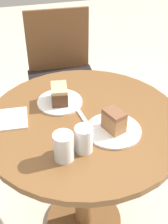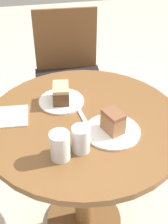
{
  "view_description": "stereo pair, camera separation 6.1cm",
  "coord_description": "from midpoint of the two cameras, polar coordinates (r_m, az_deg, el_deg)",
  "views": [
    {
      "loc": [
        -0.28,
        -1.05,
        1.62
      ],
      "look_at": [
        0.0,
        0.0,
        0.8
      ],
      "focal_mm": 50.0,
      "sensor_mm": 36.0,
      "label": 1
    },
    {
      "loc": [
        -0.22,
        -1.06,
        1.62
      ],
      "look_at": [
        0.0,
        0.0,
        0.8
      ],
      "focal_mm": 50.0,
      "sensor_mm": 36.0,
      "label": 2
    }
  ],
  "objects": [
    {
      "name": "table",
      "position": [
        1.5,
        1.17,
        -6.9
      ],
      "size": [
        0.89,
        0.89,
        0.76
      ],
      "color": "brown",
      "rests_on": "ground_plane"
    },
    {
      "name": "cake_slice_far",
      "position": [
        1.46,
        -3.05,
        3.44
      ],
      "size": [
        0.09,
        0.12,
        0.08
      ],
      "rotation": [
        0.0,
        0.0,
        6.15
      ],
      "color": "brown",
      "rests_on": "plate_far"
    },
    {
      "name": "plate_near",
      "position": [
        1.32,
        6.52,
        -3.54
      ],
      "size": [
        0.24,
        0.24,
        0.01
      ],
      "color": "white",
      "rests_on": "table"
    },
    {
      "name": "cake_slice_near",
      "position": [
        1.29,
        6.68,
        -1.8
      ],
      "size": [
        0.09,
        0.11,
        0.09
      ],
      "rotation": [
        0.0,
        0.0,
        3.52
      ],
      "color": "#9E6B42",
      "rests_on": "plate_near"
    },
    {
      "name": "chair",
      "position": [
        2.26,
        -2.07,
        6.88
      ],
      "size": [
        0.5,
        0.5,
        0.92
      ],
      "rotation": [
        0.0,
        0.0,
        -0.06
      ],
      "color": "brown",
      "rests_on": "ground_plane"
    },
    {
      "name": "plate_far",
      "position": [
        1.49,
        -3.0,
        1.98
      ],
      "size": [
        0.21,
        0.21,
        0.01
      ],
      "color": "white",
      "rests_on": "table"
    },
    {
      "name": "fork",
      "position": [
        1.38,
        1.45,
        -1.39
      ],
      "size": [
        0.04,
        0.16,
        0.0
      ],
      "rotation": [
        0.0,
        0.0,
        1.7
      ],
      "color": "silver",
      "rests_on": "table"
    },
    {
      "name": "glass_lemonade",
      "position": [
        1.17,
        -2.91,
        -6.49
      ],
      "size": [
        0.08,
        0.08,
        0.12
      ],
      "color": "beige",
      "rests_on": "table"
    },
    {
      "name": "napkin_stack",
      "position": [
        1.42,
        -12.08,
        -0.84
      ],
      "size": [
        0.16,
        0.16,
        0.01
      ],
      "rotation": [
        0.0,
        0.0,
        -0.07
      ],
      "color": "white",
      "rests_on": "table"
    },
    {
      "name": "glass_water",
      "position": [
        1.2,
        0.89,
        -5.22
      ],
      "size": [
        0.07,
        0.07,
        0.11
      ],
      "color": "silver",
      "rests_on": "table"
    },
    {
      "name": "ground_plane",
      "position": [
        1.95,
        0.95,
        -19.26
      ],
      "size": [
        8.0,
        8.0,
        0.0
      ],
      "primitive_type": "plane",
      "color": "beige"
    }
  ]
}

